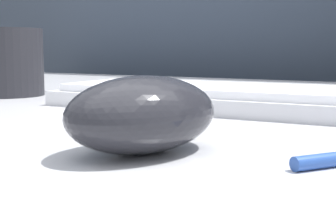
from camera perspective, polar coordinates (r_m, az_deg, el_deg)
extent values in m
cube|color=#333D4C|center=(1.11, 18.20, -1.70)|extent=(5.00, 0.03, 1.34)
ellipsoid|color=#232328|center=(0.28, -3.06, -1.12)|extent=(0.10, 0.12, 0.05)
cube|color=silver|center=(0.49, 11.71, 0.30)|extent=(0.46, 0.15, 0.02)
cube|color=white|center=(0.49, 11.74, 1.70)|extent=(0.43, 0.13, 0.01)
cylinder|color=#232328|center=(0.67, -18.93, 4.96)|extent=(0.09, 0.09, 0.09)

